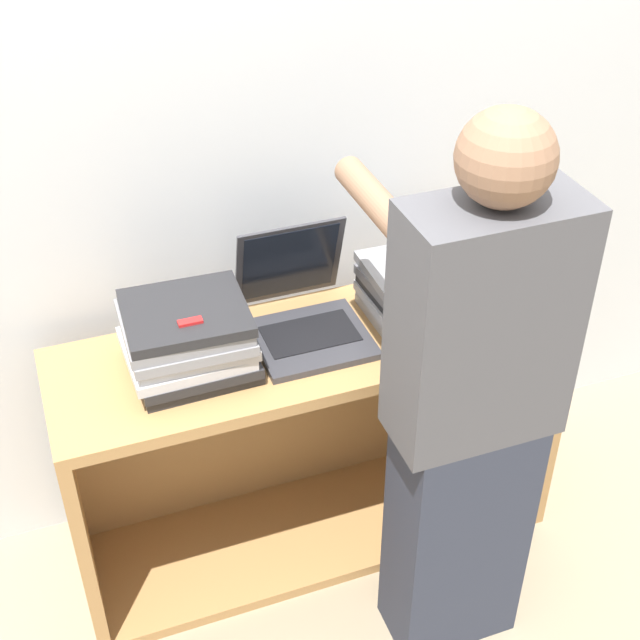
% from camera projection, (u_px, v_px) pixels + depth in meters
% --- Properties ---
extents(ground_plane, '(12.00, 12.00, 0.00)m').
position_uv_depth(ground_plane, '(338.00, 584.00, 2.68)').
color(ground_plane, gray).
extents(wall_back, '(8.00, 0.05, 2.40)m').
position_uv_depth(wall_back, '(269.00, 142.00, 2.40)').
color(wall_back, silver).
rests_on(wall_back, ground_plane).
extents(cart, '(1.42, 0.45, 0.76)m').
position_uv_depth(cart, '(304.00, 429.00, 2.69)').
color(cart, '#A87A47').
rests_on(cart, ground_plane).
extents(laptop_open, '(0.30, 0.36, 0.28)m').
position_uv_depth(laptop_open, '(304.00, 313.00, 2.42)').
color(laptop_open, '#333338').
rests_on(laptop_open, cart).
extents(laptop_stack_left, '(0.33, 0.30, 0.20)m').
position_uv_depth(laptop_stack_left, '(188.00, 339.00, 2.26)').
color(laptop_stack_left, '#232326').
rests_on(laptop_stack_left, cart).
extents(laptop_stack_right, '(0.32, 0.30, 0.17)m').
position_uv_depth(laptop_stack_right, '(424.00, 293.00, 2.46)').
color(laptop_stack_right, '#B7B7BC').
rests_on(laptop_stack_right, cart).
extents(person, '(0.40, 0.52, 1.56)m').
position_uv_depth(person, '(470.00, 416.00, 2.14)').
color(person, '#2D3342').
rests_on(person, ground_plane).
extents(inventory_tag, '(0.06, 0.02, 0.01)m').
position_uv_depth(inventory_tag, '(190.00, 322.00, 2.15)').
color(inventory_tag, red).
rests_on(inventory_tag, laptop_stack_left).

